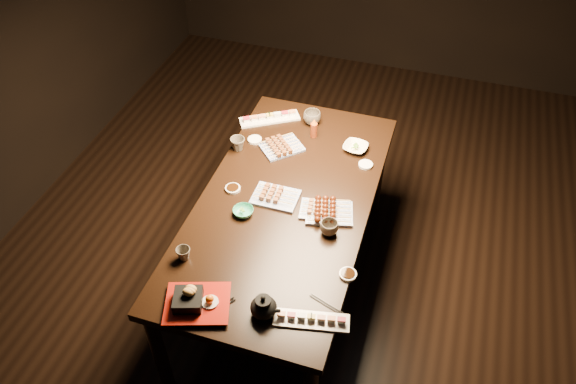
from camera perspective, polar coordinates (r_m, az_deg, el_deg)
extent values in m
plane|color=black|center=(3.75, 1.73, -6.17)|extent=(5.00, 5.00, 0.00)
cube|color=black|center=(3.29, -0.26, -5.56)|extent=(1.08, 1.88, 0.75)
imported|color=#34A079|center=(2.94, -4.57, -2.01)|extent=(0.13, 0.13, 0.03)
imported|color=#F3E3C7|center=(3.35, 6.86, 4.51)|extent=(0.16, 0.16, 0.03)
imported|color=#4C443A|center=(2.77, -10.57, -6.19)|extent=(0.09, 0.09, 0.07)
imported|color=#4C443A|center=(2.84, 4.21, -3.64)|extent=(0.12, 0.12, 0.07)
imported|color=#4C443A|center=(3.33, -5.13, 4.87)|extent=(0.10, 0.10, 0.08)
imported|color=#4C443A|center=(3.52, 2.47, 7.55)|extent=(0.15, 0.15, 0.08)
cylinder|color=maroon|center=(3.40, 2.65, 6.52)|extent=(0.05, 0.05, 0.13)
cylinder|color=white|center=(3.09, -5.63, 0.35)|extent=(0.12, 0.12, 0.01)
cylinder|color=white|center=(3.25, 7.89, 2.76)|extent=(0.10, 0.10, 0.01)
cylinder|color=white|center=(2.69, 6.10, -8.31)|extent=(0.09, 0.09, 0.01)
cylinder|color=white|center=(3.41, -3.40, 5.32)|extent=(0.09, 0.09, 0.01)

